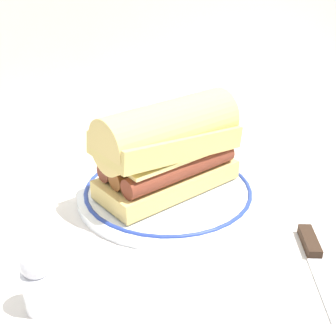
{
  "coord_description": "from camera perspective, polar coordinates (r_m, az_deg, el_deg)",
  "views": [
    {
      "loc": [
        -0.28,
        -0.48,
        0.32
      ],
      "look_at": [
        -0.02,
        -0.02,
        0.04
      ],
      "focal_mm": 46.6,
      "sensor_mm": 36.0,
      "label": 1
    }
  ],
  "objects": [
    {
      "name": "salt_shaker",
      "position": [
        0.45,
        -16.51,
        -14.0
      ],
      "size": [
        0.03,
        0.03,
        0.07
      ],
      "color": "white",
      "rests_on": "ground_plane"
    },
    {
      "name": "sausage_sandwich",
      "position": [
        0.59,
        0.0,
        2.86
      ],
      "size": [
        0.21,
        0.12,
        0.12
      ],
      "rotation": [
        0.0,
        0.0,
        0.16
      ],
      "color": "tan",
      "rests_on": "plate"
    },
    {
      "name": "ground_plane",
      "position": [
        0.64,
        0.58,
        -2.71
      ],
      "size": [
        1.5,
        1.5,
        0.0
      ],
      "primitive_type": "plane",
      "color": "silver"
    },
    {
      "name": "plate",
      "position": [
        0.62,
        0.0,
        -3.07
      ],
      "size": [
        0.26,
        0.26,
        0.01
      ],
      "color": "white",
      "rests_on": "ground_plane"
    },
    {
      "name": "butter_knife",
      "position": [
        0.52,
        18.89,
        -11.4
      ],
      "size": [
        0.09,
        0.14,
        0.01
      ],
      "color": "silver",
      "rests_on": "ground_plane"
    }
  ]
}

